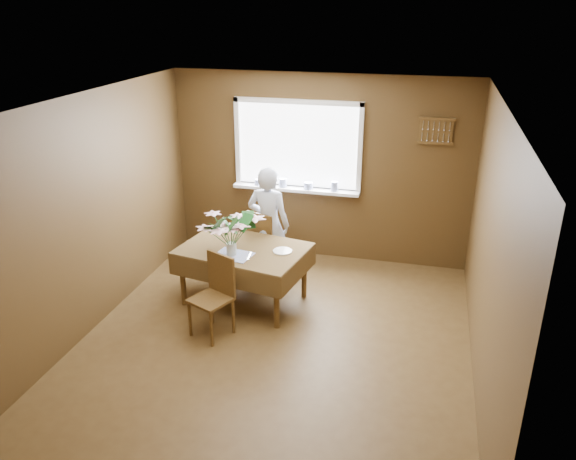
% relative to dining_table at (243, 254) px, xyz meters
% --- Properties ---
extents(floor, '(4.50, 4.50, 0.00)m').
position_rel_dining_table_xyz_m(floor, '(0.58, -0.74, -0.61)').
color(floor, '#4D371A').
rests_on(floor, ground).
extents(ceiling, '(4.50, 4.50, 0.00)m').
position_rel_dining_table_xyz_m(ceiling, '(0.58, -0.74, 1.89)').
color(ceiling, white).
rests_on(ceiling, wall_back).
extents(wall_back, '(4.00, 0.00, 4.00)m').
position_rel_dining_table_xyz_m(wall_back, '(0.58, 1.51, 0.64)').
color(wall_back, brown).
rests_on(wall_back, floor).
extents(wall_front, '(4.00, 0.00, 4.00)m').
position_rel_dining_table_xyz_m(wall_front, '(0.58, -2.99, 0.64)').
color(wall_front, brown).
rests_on(wall_front, floor).
extents(wall_left, '(0.00, 4.50, 4.50)m').
position_rel_dining_table_xyz_m(wall_left, '(-1.42, -0.74, 0.64)').
color(wall_left, brown).
rests_on(wall_left, floor).
extents(wall_right, '(0.00, 4.50, 4.50)m').
position_rel_dining_table_xyz_m(wall_right, '(2.58, -0.74, 0.64)').
color(wall_right, brown).
rests_on(wall_right, floor).
extents(window_assembly, '(1.72, 0.20, 1.22)m').
position_rel_dining_table_xyz_m(window_assembly, '(0.29, 1.45, 0.75)').
color(window_assembly, white).
rests_on(window_assembly, wall_back).
extents(spoon_rack, '(0.44, 0.05, 0.33)m').
position_rel_dining_table_xyz_m(spoon_rack, '(2.03, 1.47, 1.24)').
color(spoon_rack, brown).
rests_on(spoon_rack, wall_back).
extents(dining_table, '(1.57, 1.21, 0.70)m').
position_rel_dining_table_xyz_m(dining_table, '(0.00, 0.00, 0.00)').
color(dining_table, brown).
rests_on(dining_table, floor).
extents(chair_far, '(0.50, 0.51, 0.91)m').
position_rel_dining_table_xyz_m(chair_far, '(0.06, 0.66, -0.11)').
color(chair_far, brown).
rests_on(chair_far, floor).
extents(chair_near, '(0.50, 0.50, 0.89)m').
position_rel_dining_table_xyz_m(chair_near, '(-0.08, -0.71, -0.12)').
color(chair_near, brown).
rests_on(chair_near, floor).
extents(seated_woman, '(0.57, 0.40, 1.49)m').
position_rel_dining_table_xyz_m(seated_woman, '(0.12, 0.64, 0.14)').
color(seated_woman, white).
rests_on(seated_woman, floor).
extents(flower_bouquet, '(0.58, 0.58, 0.50)m').
position_rel_dining_table_xyz_m(flower_bouquet, '(-0.06, -0.21, 0.41)').
color(flower_bouquet, white).
rests_on(flower_bouquet, dining_table).
extents(side_plate, '(0.30, 0.30, 0.01)m').
position_rel_dining_table_xyz_m(side_plate, '(0.47, 0.01, 0.09)').
color(side_plate, white).
rests_on(side_plate, dining_table).
extents(table_knife, '(0.04, 0.21, 0.00)m').
position_rel_dining_table_xyz_m(table_knife, '(0.14, -0.21, 0.09)').
color(table_knife, silver).
rests_on(table_knife, dining_table).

